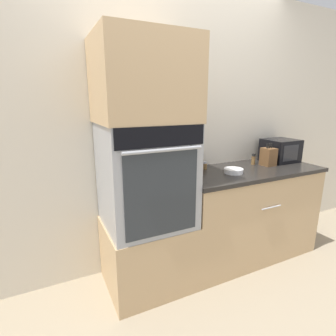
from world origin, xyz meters
name	(u,v)px	position (x,y,z in m)	size (l,w,h in m)	color
ground_plane	(200,291)	(0.00, 0.00, 0.00)	(12.00, 12.00, 0.00)	gray
wall_back	(167,131)	(0.00, 0.63, 1.25)	(8.00, 0.05, 2.50)	beige
oven_cabinet_base	(148,253)	(-0.34, 0.30, 0.28)	(0.68, 0.60, 0.56)	tan
wall_oven	(146,175)	(-0.34, 0.30, 0.96)	(0.65, 0.64, 0.80)	#9EA0A5
oven_cabinet_upper	(144,80)	(-0.34, 0.30, 1.65)	(0.68, 0.60, 0.59)	tan
counter_unit	(245,212)	(0.70, 0.30, 0.45)	(1.42, 0.63, 0.89)	tan
microwave	(280,150)	(1.21, 0.40, 1.01)	(0.32, 0.30, 0.23)	black
knife_block	(268,157)	(0.96, 0.32, 0.98)	(0.12, 0.12, 0.22)	brown
bowl	(234,171)	(0.47, 0.24, 0.91)	(0.17, 0.17, 0.04)	white
condiment_jar_near	(200,169)	(0.19, 0.35, 0.93)	(0.04, 0.04, 0.08)	brown
condiment_jar_mid	(253,159)	(0.86, 0.41, 0.94)	(0.04, 0.04, 0.11)	brown
condiment_jar_far	(204,166)	(0.31, 0.47, 0.93)	(0.05, 0.05, 0.07)	brown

